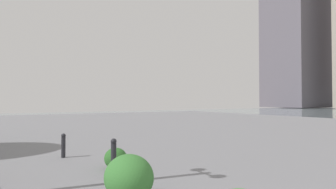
% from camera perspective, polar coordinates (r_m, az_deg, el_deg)
% --- Properties ---
extents(building_highrise, '(12.08, 14.31, 36.75)m').
position_cam_1_polar(building_highrise, '(81.77, 24.60, 9.90)').
color(building_highrise, '#5B5660').
rests_on(building_highrise, ground).
extents(bollard_near, '(0.13, 0.13, 0.84)m').
position_cam_1_polar(bollard_near, '(6.42, -11.02, -12.33)').
color(bollard_near, '#232328').
rests_on(bollard_near, ground).
extents(bollard_mid, '(0.13, 0.13, 0.71)m').
position_cam_1_polar(bollard_mid, '(8.90, -20.53, -9.58)').
color(bollard_mid, '#232328').
rests_on(bollard_mid, ground).
extents(shrub_round, '(0.91, 0.82, 0.77)m').
position_cam_1_polar(shrub_round, '(4.93, -7.96, -16.38)').
color(shrub_round, '#387533').
rests_on(shrub_round, ground).
extents(shrub_wide, '(0.61, 0.55, 0.52)m').
position_cam_1_polar(shrub_wide, '(7.14, -10.61, -12.65)').
color(shrub_wide, '#2D6628').
rests_on(shrub_wide, ground).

